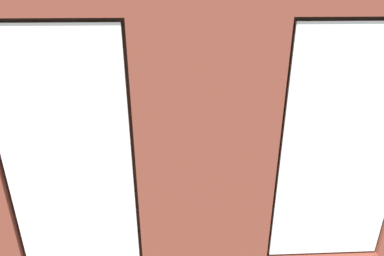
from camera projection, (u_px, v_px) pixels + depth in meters
name	position (u px, v px, depth m)	size (l,w,h in m)	color
ground_plane	(191.00, 173.00, 5.84)	(6.45, 6.09, 0.10)	brown
brick_wall_with_windows	(206.00, 153.00, 2.68)	(5.85, 0.30, 3.51)	brown
couch_by_window	(172.00, 238.00, 3.83)	(1.96, 0.87, 0.80)	black
couch_left	(325.00, 153.00, 5.69)	(0.91, 1.80, 0.80)	black
coffee_table	(190.00, 151.00, 5.61)	(1.42, 0.88, 0.44)	olive
cup_ceramic	(197.00, 149.00, 5.46)	(0.09, 0.09, 0.11)	silver
candle_jar	(213.00, 140.00, 5.73)	(0.08, 0.08, 0.12)	#B7333D
table_plant_small	(190.00, 142.00, 5.55)	(0.12, 0.12, 0.21)	gray
remote_black	(179.00, 145.00, 5.68)	(0.05, 0.17, 0.02)	black
remote_silver	(163.00, 152.00, 5.45)	(0.05, 0.17, 0.02)	#B2B2B7
media_console	(23.00, 177.00, 5.18)	(1.23, 0.42, 0.47)	black
tv_flatscreen	(15.00, 139.00, 4.93)	(1.24, 0.20, 0.81)	black
papasan_chair	(154.00, 110.00, 7.22)	(1.11, 1.11, 0.70)	olive
potted_plant_foreground_right	(81.00, 100.00, 7.30)	(0.53, 0.53, 0.95)	#47423D
potted_plant_near_tv	(29.00, 202.00, 4.12)	(0.79, 0.88, 1.36)	brown
potted_plant_mid_room_small	(234.00, 138.00, 6.22)	(0.29, 0.29, 0.49)	gray
potted_plant_corner_near_left	(295.00, 95.00, 7.53)	(0.70, 0.70, 0.93)	beige
potted_plant_by_left_couch	(280.00, 118.00, 6.86)	(0.43, 0.43, 0.61)	gray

